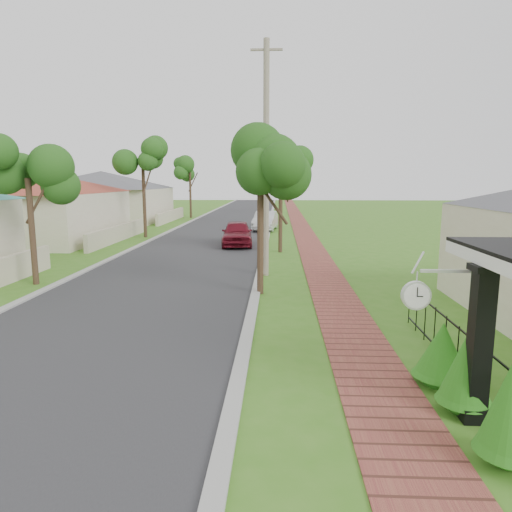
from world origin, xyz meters
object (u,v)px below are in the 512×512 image
(utility_pole, at_px, (266,160))
(porch_post, at_px, (479,352))
(parked_car_white, at_px, (265,221))
(station_clock, at_px, (418,294))
(near_tree, at_px, (260,170))
(parked_car_red, at_px, (237,233))

(utility_pole, bearing_deg, porch_post, -71.64)
(parked_car_white, distance_m, station_clock, 27.45)
(porch_post, xyz_separation_m, near_tree, (-3.75, 8.00, 2.99))
(near_tree, height_order, station_clock, near_tree)
(parked_car_red, relative_size, utility_pole, 0.47)
(porch_post, bearing_deg, near_tree, 115.11)
(porch_post, relative_size, parked_car_red, 0.60)
(parked_car_red, bearing_deg, parked_car_white, 76.20)
(parked_car_red, bearing_deg, porch_post, -78.22)
(parked_car_white, height_order, utility_pole, utility_pole)
(station_clock, bearing_deg, utility_pole, 104.70)
(porch_post, height_order, parked_car_white, porch_post)
(utility_pole, height_order, station_clock, utility_pole)
(near_tree, relative_size, station_clock, 4.78)
(parked_car_red, height_order, utility_pole, utility_pole)
(near_tree, height_order, utility_pole, utility_pole)
(parked_car_red, xyz_separation_m, utility_pole, (1.90, -8.28, 3.82))
(parked_car_red, bearing_deg, station_clock, -80.35)
(parked_car_white, distance_m, near_tree, 19.92)
(near_tree, xyz_separation_m, station_clock, (2.88, -7.60, -2.16))
(parked_car_red, relative_size, station_clock, 3.91)
(utility_pole, distance_m, station_clock, 11.26)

